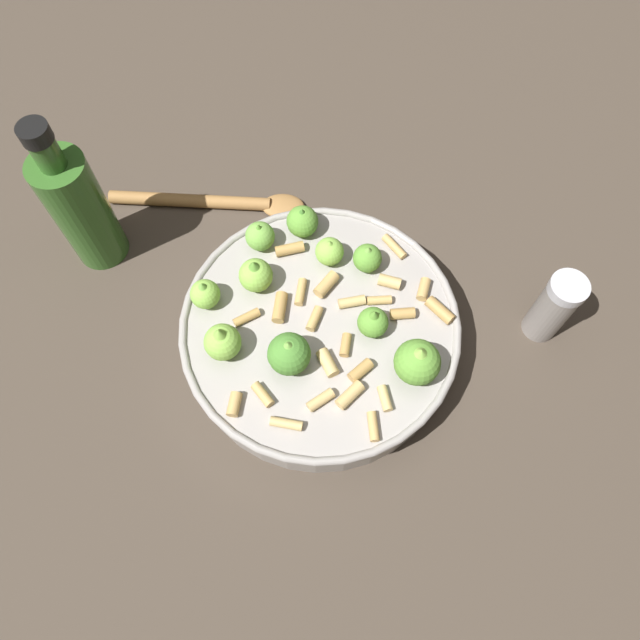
{
  "coord_description": "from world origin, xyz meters",
  "views": [
    {
      "loc": [
        0.15,
        -0.21,
        0.61
      ],
      "look_at": [
        0.0,
        0.0,
        0.06
      ],
      "focal_mm": 33.83,
      "sensor_mm": 36.0,
      "label": 1
    }
  ],
  "objects": [
    {
      "name": "wooden_spoon",
      "position": [
        -0.21,
        0.08,
        0.01
      ],
      "size": [
        0.22,
        0.15,
        0.02
      ],
      "color": "#9E703D",
      "rests_on": "ground"
    },
    {
      "name": "cooking_pan",
      "position": [
        -0.0,
        0.0,
        0.03
      ],
      "size": [
        0.29,
        0.29,
        0.1
      ],
      "color": "#9E9993",
      "rests_on": "ground"
    },
    {
      "name": "ground_plane",
      "position": [
        0.0,
        0.0,
        0.0
      ],
      "size": [
        2.4,
        2.4,
        0.0
      ],
      "primitive_type": "plane",
      "color": "#42382D"
    },
    {
      "name": "pepper_shaker",
      "position": [
        0.19,
        0.16,
        0.05
      ],
      "size": [
        0.04,
        0.04,
        0.1
      ],
      "color": "gray",
      "rests_on": "ground"
    },
    {
      "name": "olive_oil_bottle",
      "position": [
        -0.28,
        -0.05,
        0.08
      ],
      "size": [
        0.06,
        0.06,
        0.2
      ],
      "color": "#336023",
      "rests_on": "ground"
    }
  ]
}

